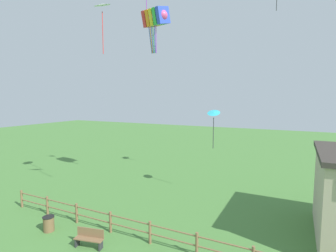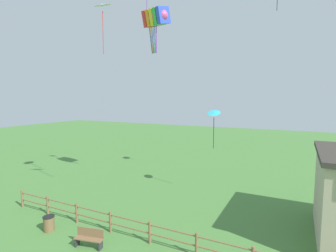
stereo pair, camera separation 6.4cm
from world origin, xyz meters
name	(u,v)px [view 1 (the left image)]	position (x,y,z in m)	size (l,w,h in m)	color
wooden_fence	(150,231)	(0.00, 5.78, 0.66)	(19.80, 0.14, 1.15)	brown
park_bench_near_fence	(89,238)	(-2.46, 4.20, 0.47)	(1.48, 0.69, 0.90)	brown
trash_bin	(49,224)	(-5.55, 4.39, 0.41)	(0.61, 0.61, 0.82)	brown
kite_rainbow_parafoil	(156,17)	(-3.50, 12.76, 13.17)	(2.38, 1.87, 3.32)	#E54C8C
kite_white_delta	(102,6)	(-5.88, 9.61, 13.37)	(1.14, 1.12, 3.45)	white
kite_cyan_delta	(214,114)	(0.84, 13.50, 6.04)	(1.01, 0.95, 2.85)	#2DB2C6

